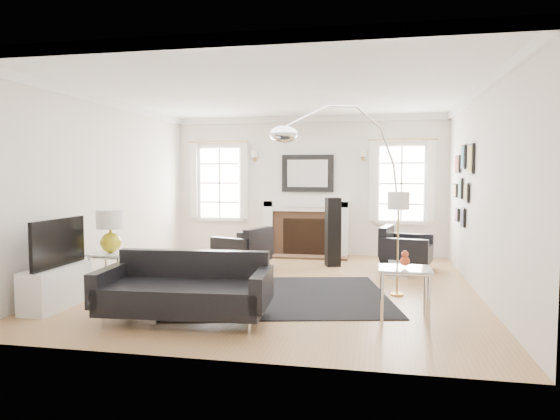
% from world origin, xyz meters
% --- Properties ---
extents(floor, '(6.00, 6.00, 0.00)m').
position_xyz_m(floor, '(0.00, 0.00, 0.00)').
color(floor, '#9F7642').
rests_on(floor, ground).
extents(back_wall, '(5.50, 0.04, 2.80)m').
position_xyz_m(back_wall, '(0.00, 3.00, 1.40)').
color(back_wall, silver).
rests_on(back_wall, floor).
extents(front_wall, '(5.50, 0.04, 2.80)m').
position_xyz_m(front_wall, '(0.00, -3.00, 1.40)').
color(front_wall, silver).
rests_on(front_wall, floor).
extents(left_wall, '(0.04, 6.00, 2.80)m').
position_xyz_m(left_wall, '(-2.75, 0.00, 1.40)').
color(left_wall, silver).
rests_on(left_wall, floor).
extents(right_wall, '(0.04, 6.00, 2.80)m').
position_xyz_m(right_wall, '(2.75, 0.00, 1.40)').
color(right_wall, silver).
rests_on(right_wall, floor).
extents(ceiling, '(5.50, 6.00, 0.02)m').
position_xyz_m(ceiling, '(0.00, 0.00, 2.80)').
color(ceiling, white).
rests_on(ceiling, back_wall).
extents(crown_molding, '(5.50, 6.00, 0.12)m').
position_xyz_m(crown_molding, '(0.00, 0.00, 2.74)').
color(crown_molding, white).
rests_on(crown_molding, back_wall).
extents(fireplace, '(1.70, 0.69, 1.11)m').
position_xyz_m(fireplace, '(0.00, 2.79, 0.54)').
color(fireplace, white).
rests_on(fireplace, floor).
extents(mantel_mirror, '(1.05, 0.07, 0.75)m').
position_xyz_m(mantel_mirror, '(0.00, 2.95, 1.65)').
color(mantel_mirror, black).
rests_on(mantel_mirror, back_wall).
extents(window_left, '(1.24, 0.15, 1.62)m').
position_xyz_m(window_left, '(-1.85, 2.95, 1.46)').
color(window_left, white).
rests_on(window_left, back_wall).
extents(window_right, '(1.24, 0.15, 1.62)m').
position_xyz_m(window_right, '(1.85, 2.95, 1.46)').
color(window_right, white).
rests_on(window_right, back_wall).
extents(gallery_wall, '(0.04, 1.73, 1.29)m').
position_xyz_m(gallery_wall, '(2.72, 1.30, 1.53)').
color(gallery_wall, black).
rests_on(gallery_wall, right_wall).
extents(tv_unit, '(0.35, 1.00, 1.09)m').
position_xyz_m(tv_unit, '(-2.44, -1.70, 0.33)').
color(tv_unit, white).
rests_on(tv_unit, floor).
extents(area_rug, '(3.24, 2.89, 0.01)m').
position_xyz_m(area_rug, '(0.14, -0.61, 0.01)').
color(area_rug, black).
rests_on(area_rug, floor).
extents(sofa, '(1.93, 0.98, 0.61)m').
position_xyz_m(sofa, '(-0.69, -1.90, 0.33)').
color(sofa, black).
rests_on(sofa, floor).
extents(armchair_left, '(1.02, 1.08, 0.59)m').
position_xyz_m(armchair_left, '(-0.86, 1.30, 0.33)').
color(armchair_left, black).
rests_on(armchair_left, floor).
extents(armchair_right, '(0.97, 1.04, 0.61)m').
position_xyz_m(armchair_right, '(1.84, 1.64, 0.34)').
color(armchair_right, black).
rests_on(armchair_right, floor).
extents(coffee_table, '(0.99, 0.99, 0.44)m').
position_xyz_m(coffee_table, '(-0.91, -0.78, 0.41)').
color(coffee_table, silver).
rests_on(coffee_table, floor).
extents(side_table_left, '(0.50, 0.50, 0.55)m').
position_xyz_m(side_table_left, '(-2.20, -0.85, 0.44)').
color(side_table_left, silver).
rests_on(side_table_left, floor).
extents(nesting_table, '(0.56, 0.47, 0.61)m').
position_xyz_m(nesting_table, '(1.69, -1.57, 0.49)').
color(nesting_table, silver).
rests_on(nesting_table, floor).
extents(gourd_lamp, '(0.37, 0.37, 0.59)m').
position_xyz_m(gourd_lamp, '(-2.20, -0.85, 0.89)').
color(gourd_lamp, gold).
rests_on(gourd_lamp, side_table_left).
extents(orange_vase, '(0.10, 0.10, 0.17)m').
position_xyz_m(orange_vase, '(1.69, -1.57, 0.71)').
color(orange_vase, red).
rests_on(orange_vase, nesting_table).
extents(arc_floor_lamp, '(1.94, 1.79, 2.74)m').
position_xyz_m(arc_floor_lamp, '(0.92, 0.36, 1.48)').
color(arc_floor_lamp, silver).
rests_on(arc_floor_lamp, floor).
extents(stick_floor_lamp, '(0.28, 0.28, 1.39)m').
position_xyz_m(stick_floor_lamp, '(1.66, -0.28, 1.21)').
color(stick_floor_lamp, '#AD873C').
rests_on(stick_floor_lamp, floor).
extents(speaker_tower, '(0.31, 0.31, 1.22)m').
position_xyz_m(speaker_tower, '(0.62, 1.74, 0.61)').
color(speaker_tower, black).
rests_on(speaker_tower, floor).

